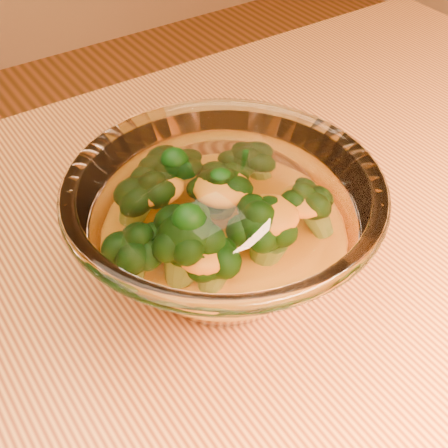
% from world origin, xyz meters
% --- Properties ---
extents(glass_bowl, '(0.23, 0.23, 0.10)m').
position_xyz_m(glass_bowl, '(0.07, 0.08, 0.80)').
color(glass_bowl, white).
rests_on(glass_bowl, table).
extents(cheese_sauce, '(0.13, 0.13, 0.04)m').
position_xyz_m(cheese_sauce, '(0.07, 0.08, 0.78)').
color(cheese_sauce, '#FFA615').
rests_on(cheese_sauce, glass_bowl).
extents(broccoli_heap, '(0.15, 0.14, 0.07)m').
position_xyz_m(broccoli_heap, '(0.06, 0.08, 0.82)').
color(broccoli_heap, black).
rests_on(broccoli_heap, cheese_sauce).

